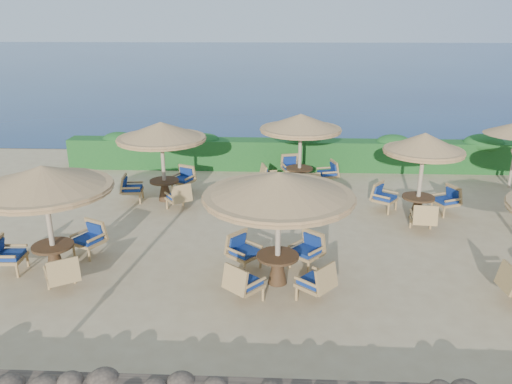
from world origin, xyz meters
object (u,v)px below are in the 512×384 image
object	(u,v)px
cafe_set_3	(162,144)
cafe_set_4	(300,137)
cafe_set_1	(279,204)
cafe_set_0	(45,194)
cafe_set_5	(422,162)

from	to	relation	value
cafe_set_3	cafe_set_4	size ratio (longest dim) A/B	1.00
cafe_set_1	cafe_set_4	size ratio (longest dim) A/B	1.16
cafe_set_0	cafe_set_3	xyz separation A→B (m)	(1.52, 5.11, -0.04)
cafe_set_3	cafe_set_1	bearing A→B (deg)	-54.93
cafe_set_0	cafe_set_1	xyz separation A→B (m)	(5.31, -0.29, -0.03)
cafe_set_1	cafe_set_5	world-z (taller)	same
cafe_set_0	cafe_set_1	world-z (taller)	same
cafe_set_0	cafe_set_4	size ratio (longest dim) A/B	1.07
cafe_set_0	cafe_set_1	bearing A→B (deg)	-3.10
cafe_set_1	cafe_set_0	bearing A→B (deg)	176.90
cafe_set_1	cafe_set_5	bearing A→B (deg)	44.67
cafe_set_1	cafe_set_4	bearing A→B (deg)	84.01
cafe_set_0	cafe_set_1	size ratio (longest dim) A/B	0.92
cafe_set_0	cafe_set_4	distance (m)	9.10
cafe_set_3	cafe_set_4	world-z (taller)	same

